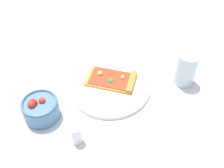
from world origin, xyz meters
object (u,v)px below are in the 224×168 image
at_px(salad_bowl, 41,109).
at_px(pepper_shaker, 76,133).
at_px(paper_napkin, 131,44).
at_px(plate, 110,87).
at_px(soda_glass, 186,69).
at_px(pizza_slice_main, 115,79).

relative_size(salad_bowl, pepper_shaker, 1.44).
relative_size(paper_napkin, pepper_shaker, 1.68).
distance_m(paper_napkin, pepper_shaker, 0.48).
height_order(plate, soda_glass, soda_glass).
relative_size(plate, pepper_shaker, 3.59).
xyz_separation_m(plate, pizza_slice_main, (0.02, -0.02, 0.01)).
xyz_separation_m(salad_bowl, paper_napkin, (0.28, -0.36, -0.03)).
distance_m(plate, pepper_shaker, 0.23).
height_order(plate, pepper_shaker, pepper_shaker).
distance_m(plate, salad_bowl, 0.24).
bearing_deg(pizza_slice_main, plate, 126.12).
relative_size(plate, salad_bowl, 2.49).
xyz_separation_m(salad_bowl, soda_glass, (0.04, -0.48, 0.02)).
distance_m(pizza_slice_main, soda_glass, 0.24).
xyz_separation_m(pizza_slice_main, soda_glass, (-0.04, -0.23, 0.03)).
relative_size(plate, paper_napkin, 2.13).
bearing_deg(soda_glass, pizza_slice_main, 79.52).
relative_size(salad_bowl, paper_napkin, 0.86).
relative_size(pizza_slice_main, pepper_shaker, 2.45).
xyz_separation_m(soda_glass, paper_napkin, (0.24, 0.12, -0.05)).
height_order(pizza_slice_main, soda_glass, soda_glass).
bearing_deg(pepper_shaker, pizza_slice_main, -39.02).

